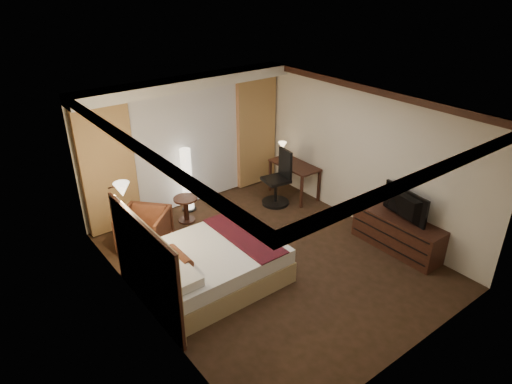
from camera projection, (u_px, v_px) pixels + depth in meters
floor at (270, 259)px, 7.93m from camera, size 4.50×5.50×0.01m
ceiling at (273, 108)px, 6.72m from camera, size 4.50×5.50×0.01m
back_wall at (186, 142)px, 9.27m from camera, size 4.50×0.02×2.70m
left_wall at (141, 235)px, 6.10m from camera, size 0.02×5.50×2.70m
right_wall at (364, 157)px, 8.55m from camera, size 0.02×5.50×2.70m
crown_molding at (272, 112)px, 6.74m from camera, size 4.50×5.50×0.12m
soffit at (188, 83)px, 8.53m from camera, size 4.50×0.50×0.20m
curtain_sheer at (188, 148)px, 9.26m from camera, size 2.48×0.04×2.45m
curtain_left_drape at (108, 169)px, 8.29m from camera, size 1.00×0.14×2.45m
curtain_right_drape at (256, 132)px, 10.14m from camera, size 1.00×0.14×2.45m
wall_sconce at (122, 190)px, 6.72m from camera, size 0.24×0.24×0.24m
bed at (212, 265)px, 7.25m from camera, size 2.13×1.66×0.62m
headboard at (146, 267)px, 6.47m from camera, size 0.12×1.96×1.50m
armchair at (144, 228)px, 8.08m from camera, size 1.08×1.09×0.82m
side_table at (186, 209)px, 9.00m from camera, size 0.47×0.47×0.51m
floor_lamp at (187, 180)px, 9.23m from camera, size 0.29×0.29×1.36m
desk at (294, 180)px, 9.94m from camera, size 0.55×1.13×0.75m
desk_lamp at (282, 151)px, 9.99m from camera, size 0.18×0.18×0.34m
office_chair at (276, 178)px, 9.50m from camera, size 0.66×0.66×1.20m
dresser at (397, 233)px, 8.09m from camera, size 0.50×1.64×0.64m
television at (401, 204)px, 7.80m from camera, size 0.72×1.06×0.13m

